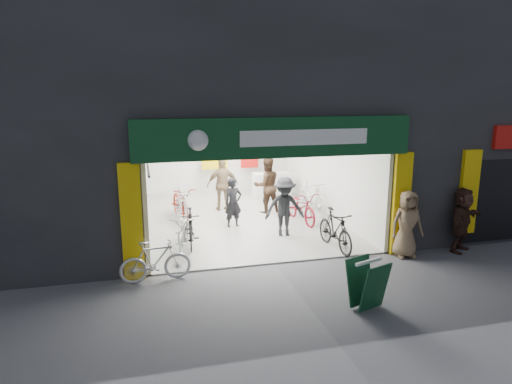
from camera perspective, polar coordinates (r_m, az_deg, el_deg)
name	(u,v)px	position (r m, az deg, el deg)	size (l,w,h in m)	color
ground	(275,264)	(11.07, 2.40, -9.01)	(60.00, 60.00, 0.00)	#56565B
building	(259,83)	(15.34, 0.40, 13.52)	(17.00, 10.27, 8.00)	#232326
bike_left_front	(184,231)	(12.19, -9.00, -4.82)	(0.61, 1.74, 0.91)	#A5A5A9
bike_left_midfront	(191,228)	(12.29, -8.18, -4.48)	(0.46, 1.64, 0.98)	black
bike_left_midback	(181,203)	(14.87, -9.34, -1.31)	(0.71, 2.05, 1.08)	maroon
bike_left_back	(182,205)	(14.49, -9.20, -1.66)	(0.51, 1.80, 1.08)	#B8B8BD
bike_right_front	(335,230)	(12.03, 9.87, -4.69)	(0.51, 1.79, 1.08)	black
bike_right_mid	(301,207)	(14.34, 5.65, -1.85)	(0.67, 1.93, 1.01)	maroon
bike_right_back	(311,197)	(15.41, 6.94, -0.60)	(0.54, 1.91, 1.15)	silver
parked_bike	(155,261)	(10.21, -12.46, -8.44)	(0.44, 1.55, 0.93)	#BCBBC0
customer_a	(233,203)	(13.69, -2.85, -1.41)	(0.56, 0.36, 1.52)	black
customer_b	(267,186)	(15.28, 1.35, 0.81)	(0.92, 0.72, 1.90)	#332217
customer_c	(285,207)	(12.81, 3.59, -1.95)	(1.11, 0.64, 1.72)	black
customer_d	(223,185)	(15.57, -4.17, 0.92)	(1.08, 0.45, 1.85)	#846C4D
pedestrian_near	(407,224)	(11.88, 18.34, -3.84)	(0.82, 0.54, 1.69)	#7C6448
pedestrian_far	(462,220)	(12.80, 24.35, -3.19)	(1.56, 0.50, 1.68)	#39221A
sandwich_board	(367,283)	(9.04, 13.74, -10.98)	(0.77, 0.78, 0.94)	#0E3B20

